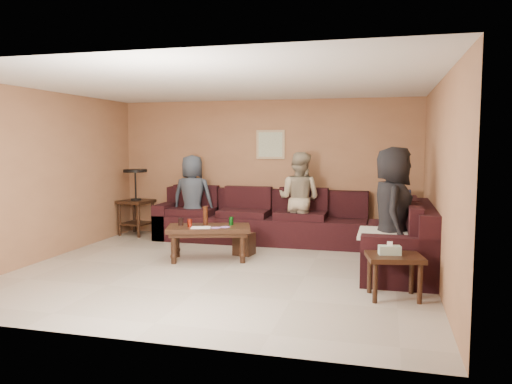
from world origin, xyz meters
The scene contains 10 objects.
room centered at (0.00, 0.00, 1.66)m, with size 5.60×5.50×2.50m.
sectional_sofa centered at (0.81, 1.52, 0.33)m, with size 4.65×2.90×0.97m.
coffee_table centered at (-0.39, 0.54, 0.43)m, with size 1.34×0.93×0.79m.
end_table_left centered at (-2.41, 2.12, 0.65)m, with size 0.63×0.63×1.24m.
side_table_right centered at (2.23, -0.67, 0.42)m, with size 0.68×0.59×0.64m.
waste_bin centered at (0.02, 1.00, 0.17)m, with size 0.28×0.28×0.34m, color black.
wall_art centered at (0.10, 2.48, 1.70)m, with size 0.52×0.04×0.52m.
person_left centered at (-1.21, 1.95, 0.76)m, with size 0.74×0.48×1.52m, color #323A45.
person_middle centered at (0.71, 1.97, 0.79)m, with size 0.77×0.60×1.58m, color tan.
person_right centered at (2.22, 0.29, 0.84)m, with size 0.82×0.54×1.69m, color black.
Camera 1 is at (2.11, -6.33, 1.74)m, focal length 35.00 mm.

